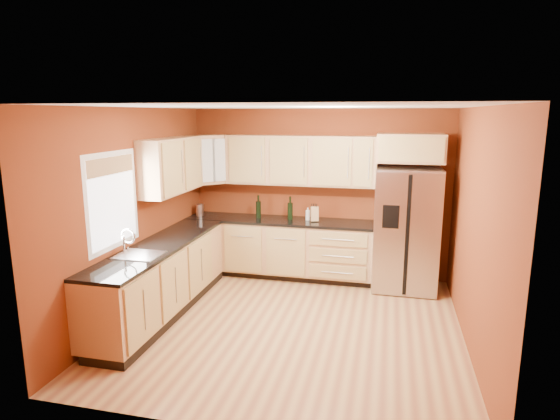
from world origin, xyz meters
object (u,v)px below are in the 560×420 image
(canister_left, at_px, (200,210))
(soap_dispenser, at_px, (308,214))
(refrigerator, at_px, (406,229))
(wine_bottle_a, at_px, (258,206))
(knife_block, at_px, (314,214))

(canister_left, distance_m, soap_dispenser, 1.74)
(refrigerator, distance_m, canister_left, 3.20)
(soap_dispenser, bearing_deg, canister_left, -177.09)
(refrigerator, relative_size, wine_bottle_a, 4.98)
(refrigerator, xyz_separation_m, soap_dispenser, (-1.46, 0.12, 0.13))
(refrigerator, height_order, wine_bottle_a, refrigerator)
(refrigerator, bearing_deg, wine_bottle_a, 177.02)
(wine_bottle_a, height_order, knife_block, wine_bottle_a)
(refrigerator, distance_m, knife_block, 1.36)
(canister_left, height_order, soap_dispenser, soap_dispenser)
(canister_left, bearing_deg, refrigerator, -0.58)
(canister_left, height_order, knife_block, knife_block)
(soap_dispenser, bearing_deg, refrigerator, -4.73)
(wine_bottle_a, bearing_deg, refrigerator, -2.98)
(refrigerator, distance_m, wine_bottle_a, 2.26)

